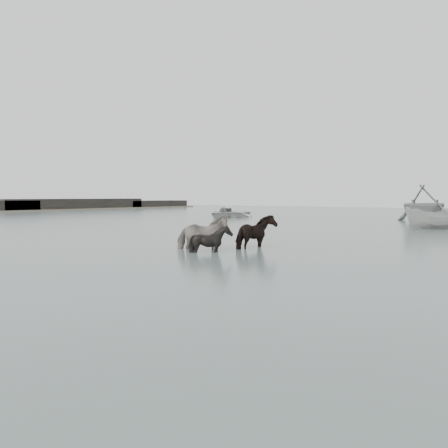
{
  "coord_description": "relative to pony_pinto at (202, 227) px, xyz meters",
  "views": [
    {
      "loc": [
        9.31,
        -12.82,
        2.05
      ],
      "look_at": [
        -0.61,
        0.57,
        1.0
      ],
      "focal_mm": 35.0,
      "sensor_mm": 36.0,
      "label": 1
    }
  ],
  "objects": [
    {
      "name": "ground",
      "position": [
        1.31,
        -0.11,
        -0.87
      ],
      "size": [
        140.0,
        140.0,
        0.0
      ],
      "primitive_type": "plane",
      "color": "#566662",
      "rests_on": "ground"
    },
    {
      "name": "pony_pinto",
      "position": [
        0.0,
        0.0,
        0.0
      ],
      "size": [
        2.24,
        1.83,
        1.73
      ],
      "primitive_type": "imported",
      "rotation": [
        0.0,
        0.0,
        2.09
      ],
      "color": "black",
      "rests_on": "ground"
    },
    {
      "name": "pony_dark",
      "position": [
        1.39,
        1.76,
        -0.05
      ],
      "size": [
        1.82,
        1.97,
        1.63
      ],
      "primitive_type": "imported",
      "rotation": [
        0.0,
        0.0,
        1.89
      ],
      "color": "black",
      "rests_on": "ground"
    },
    {
      "name": "pony_black",
      "position": [
        0.73,
        -0.38,
        -0.17
      ],
      "size": [
        1.26,
        1.12,
        1.39
      ],
      "primitive_type": "imported",
      "rotation": [
        0.0,
        0.0,
        1.57
      ],
      "color": "black",
      "rests_on": "ground"
    },
    {
      "name": "rowboat_lead",
      "position": [
        -14.46,
        21.75,
        -0.38
      ],
      "size": [
        4.23,
        5.27,
        0.97
      ],
      "primitive_type": "imported",
      "rotation": [
        0.0,
        0.0,
        -0.21
      ],
      "color": "beige",
      "rests_on": "ground"
    },
    {
      "name": "rowboat_trail",
      "position": [
        2.66,
        25.25,
        0.71
      ],
      "size": [
        6.73,
        7.26,
        3.15
      ],
      "primitive_type": "imported",
      "rotation": [
        0.0,
        0.0,
        2.84
      ],
      "color": "#979996",
      "rests_on": "ground"
    },
    {
      "name": "boat_small",
      "position": [
        4.92,
        16.88,
        -0.1
      ],
      "size": [
        3.82,
        3.87,
        1.52
      ],
      "primitive_type": "imported",
      "rotation": [
        0.0,
        0.0,
        -0.77
      ],
      "color": "#A7A6A2",
      "rests_on": "ground"
    },
    {
      "name": "skiff_outer",
      "position": [
        -17.35,
        26.15,
        -0.49
      ],
      "size": [
        5.25,
        1.93,
        0.75
      ],
      "primitive_type": null,
      "rotation": [
        0.0,
        0.0,
        3.08
      ],
      "color": "silver",
      "rests_on": "ground"
    },
    {
      "name": "skiff_mid",
      "position": [
        1.73,
        36.81,
        -0.49
      ],
      "size": [
        5.58,
        4.6,
        0.75
      ],
      "primitive_type": null,
      "rotation": [
        0.0,
        0.0,
        -0.62
      ],
      "color": "gray",
      "rests_on": "ground"
    },
    {
      "name": "distant_shore",
      "position": [
        -48.69,
        16.63,
        -0.12
      ],
      "size": [
        6.0,
        70.0,
        1.9
      ],
      "color": "#726856",
      "rests_on": "ground"
    }
  ]
}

